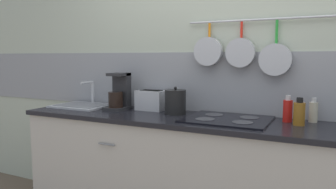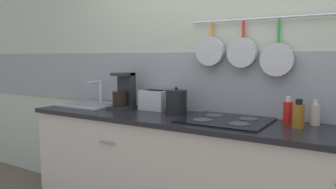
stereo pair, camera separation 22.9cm
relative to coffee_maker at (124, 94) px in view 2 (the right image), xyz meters
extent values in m
cube|color=#B2BCA8|center=(0.93, 0.23, 0.27)|extent=(7.20, 0.06, 2.60)
cube|color=gray|center=(0.93, 0.22, 0.11)|extent=(7.20, 0.07, 0.47)
cylinder|color=#B7BABF|center=(1.12, 0.17, 0.57)|extent=(1.11, 0.02, 0.02)
cylinder|color=orange|center=(0.72, 0.17, 0.51)|extent=(0.02, 0.02, 0.10)
cylinder|color=#B7BABF|center=(0.72, 0.15, 0.35)|extent=(0.22, 0.05, 0.22)
cylinder|color=red|center=(0.96, 0.17, 0.50)|extent=(0.02, 0.02, 0.12)
cylinder|color=#B7BABF|center=(0.96, 0.15, 0.34)|extent=(0.21, 0.04, 0.21)
cylinder|color=green|center=(1.21, 0.17, 0.48)|extent=(0.02, 0.02, 0.16)
cylinder|color=#B7BABF|center=(1.21, 0.15, 0.29)|extent=(0.22, 0.04, 0.22)
cube|color=#B7B2A8|center=(0.93, -0.10, -0.59)|extent=(3.12, 0.54, 0.87)
cylinder|color=slate|center=(0.15, -0.38, -0.32)|extent=(0.14, 0.01, 0.01)
cube|color=black|center=(0.93, -0.10, -0.14)|extent=(3.16, 0.58, 0.03)
cube|color=#B7BABF|center=(-0.38, -0.02, -0.12)|extent=(0.47, 0.38, 0.01)
cube|color=slate|center=(-0.38, -0.02, -0.11)|extent=(0.40, 0.30, 0.00)
cylinder|color=#B7BABF|center=(-0.38, 0.12, -0.02)|extent=(0.03, 0.03, 0.22)
cylinder|color=#B7BABF|center=(-0.38, 0.05, 0.08)|extent=(0.02, 0.15, 0.02)
cube|color=#262628|center=(0.00, -0.03, -0.11)|extent=(0.16, 0.20, 0.02)
cube|color=#262628|center=(0.00, 0.04, 0.02)|extent=(0.14, 0.07, 0.30)
cylinder|color=black|center=(0.00, -0.05, -0.04)|extent=(0.12, 0.12, 0.13)
cube|color=#262628|center=(0.00, -0.01, 0.16)|extent=(0.14, 0.15, 0.02)
cube|color=#B7BABF|center=(0.26, 0.09, -0.05)|extent=(0.23, 0.16, 0.16)
cube|color=black|center=(0.26, 0.06, 0.04)|extent=(0.17, 0.03, 0.00)
cube|color=black|center=(0.26, 0.12, 0.04)|extent=(0.17, 0.03, 0.00)
cube|color=black|center=(0.13, 0.09, -0.01)|extent=(0.02, 0.02, 0.02)
cylinder|color=black|center=(0.51, 0.00, -0.03)|extent=(0.16, 0.16, 0.19)
sphere|color=black|center=(0.51, 0.00, 0.07)|extent=(0.02, 0.02, 0.02)
cube|color=black|center=(0.94, -0.07, -0.12)|extent=(0.57, 0.48, 0.01)
cylinder|color=#38383D|center=(0.81, -0.16, -0.11)|extent=(0.13, 0.13, 0.00)
cylinder|color=#38383D|center=(1.07, -0.16, -0.11)|extent=(0.13, 0.13, 0.00)
cylinder|color=#38383D|center=(0.81, 0.03, -0.11)|extent=(0.13, 0.13, 0.00)
cylinder|color=#38383D|center=(1.07, 0.03, -0.11)|extent=(0.13, 0.13, 0.00)
cylinder|color=red|center=(1.32, 0.05, -0.05)|extent=(0.06, 0.06, 0.15)
cylinder|color=beige|center=(1.32, 0.05, 0.04)|extent=(0.03, 0.03, 0.03)
cylinder|color=#8C5919|center=(1.40, -0.03, -0.05)|extent=(0.07, 0.07, 0.15)
cylinder|color=black|center=(1.40, -0.03, 0.03)|extent=(0.04, 0.04, 0.03)
cylinder|color=#BFB799|center=(1.47, 0.11, -0.06)|extent=(0.06, 0.06, 0.13)
cylinder|color=beige|center=(1.47, 0.11, 0.02)|extent=(0.03, 0.03, 0.03)
camera|label=1|loc=(1.56, -2.23, 0.30)|focal=35.00mm
camera|label=2|loc=(1.76, -2.12, 0.30)|focal=35.00mm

